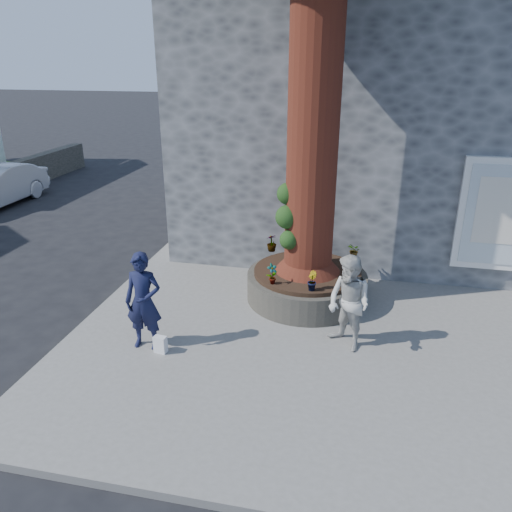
# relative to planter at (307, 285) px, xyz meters

# --- Properties ---
(ground) EXTENTS (120.00, 120.00, 0.00)m
(ground) POSITION_rel_planter_xyz_m (-0.80, -2.00, -0.41)
(ground) COLOR black
(ground) RESTS_ON ground
(pavement) EXTENTS (9.00, 8.00, 0.12)m
(pavement) POSITION_rel_planter_xyz_m (0.70, -1.00, -0.35)
(pavement) COLOR slate
(pavement) RESTS_ON ground
(yellow_line) EXTENTS (0.10, 30.00, 0.01)m
(yellow_line) POSITION_rel_planter_xyz_m (-3.85, -1.00, -0.41)
(yellow_line) COLOR yellow
(yellow_line) RESTS_ON ground
(stone_shop) EXTENTS (10.30, 8.30, 6.30)m
(stone_shop) POSITION_rel_planter_xyz_m (1.70, 5.20, 2.75)
(stone_shop) COLOR #47494C
(stone_shop) RESTS_ON ground
(planter) EXTENTS (2.30, 2.30, 0.60)m
(planter) POSITION_rel_planter_xyz_m (0.00, 0.00, 0.00)
(planter) COLOR black
(planter) RESTS_ON pavement
(man) EXTENTS (0.61, 0.42, 1.62)m
(man) POSITION_rel_planter_xyz_m (-2.34, -2.26, 0.52)
(man) COLOR #131634
(man) RESTS_ON pavement
(woman) EXTENTS (0.96, 0.95, 1.57)m
(woman) POSITION_rel_planter_xyz_m (0.84, -1.59, 0.49)
(woman) COLOR #B9B8B1
(woman) RESTS_ON pavement
(shopping_bag) EXTENTS (0.21, 0.15, 0.28)m
(shopping_bag) POSITION_rel_planter_xyz_m (-2.05, -2.39, -0.15)
(shopping_bag) COLOR white
(shopping_bag) RESTS_ON pavement
(plant_a) EXTENTS (0.24, 0.24, 0.38)m
(plant_a) POSITION_rel_planter_xyz_m (-0.55, -0.75, 0.50)
(plant_a) COLOR gray
(plant_a) RESTS_ON planter
(plant_b) EXTENTS (0.24, 0.24, 0.35)m
(plant_b) POSITION_rel_planter_xyz_m (0.17, -0.85, 0.48)
(plant_b) COLOR gray
(plant_b) RESTS_ON planter
(plant_c) EXTENTS (0.28, 0.28, 0.36)m
(plant_c) POSITION_rel_planter_xyz_m (-0.85, 0.85, 0.49)
(plant_c) COLOR gray
(plant_c) RESTS_ON planter
(plant_d) EXTENTS (0.34, 0.35, 0.29)m
(plant_d) POSITION_rel_planter_xyz_m (0.85, 0.85, 0.45)
(plant_d) COLOR gray
(plant_d) RESTS_ON planter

